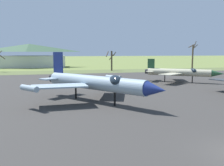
# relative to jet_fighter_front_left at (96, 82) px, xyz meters

# --- Properties ---
(asphalt_apron) EXTENTS (78.35, 63.67, 0.05)m
(asphalt_apron) POSITION_rel_jet_fighter_front_left_xyz_m (5.62, 3.71, -2.24)
(asphalt_apron) COLOR #383533
(asphalt_apron) RESTS_ON ground
(grass_verge_strip) EXTENTS (138.35, 12.00, 0.06)m
(grass_verge_strip) POSITION_rel_jet_fighter_front_left_xyz_m (5.62, 41.55, -2.23)
(grass_verge_strip) COLOR #576237
(grass_verge_strip) RESTS_ON ground
(jet_fighter_front_left) EXTENTS (13.28, 14.27, 5.54)m
(jet_fighter_front_left) POSITION_rel_jet_fighter_front_left_xyz_m (0.00, 0.00, 0.00)
(jet_fighter_front_left) COLOR #8EA3B2
(jet_fighter_front_left) RESTS_ON ground
(jet_fighter_rear_center) EXTENTS (12.29, 10.39, 4.26)m
(jet_fighter_rear_center) POSITION_rel_jet_fighter_front_left_xyz_m (18.11, 13.73, -0.39)
(jet_fighter_rear_center) COLOR #B7B293
(jet_fighter_rear_center) RESTS_ON ground
(bare_tree_left_of_center) EXTENTS (3.02, 2.77, 5.81)m
(bare_tree_left_of_center) POSITION_rel_jet_fighter_front_left_xyz_m (12.17, 43.22, 1.06)
(bare_tree_left_of_center) COLOR #42382D
(bare_tree_left_of_center) RESTS_ON ground
(bare_tree_center) EXTENTS (2.11, 2.24, 8.89)m
(bare_tree_center) POSITION_rel_jet_fighter_front_left_xyz_m (38.31, 42.26, 2.16)
(bare_tree_center) COLOR brown
(bare_tree_center) RESTS_ON ground
(visitor_building) EXTENTS (26.77, 12.78, 8.41)m
(visitor_building) POSITION_rel_jet_fighter_front_left_xyz_m (-12.61, 65.78, 1.93)
(visitor_building) COLOR beige
(visitor_building) RESTS_ON ground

